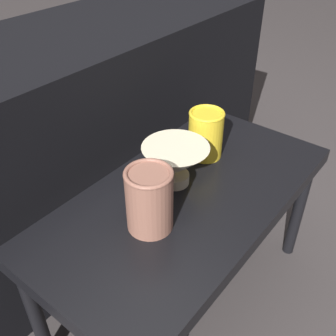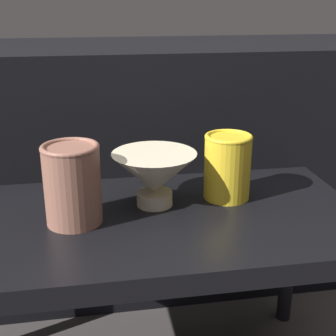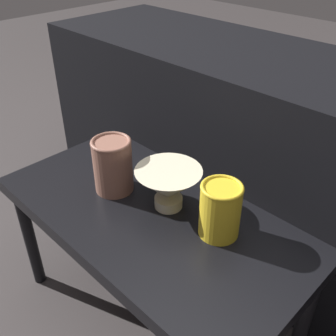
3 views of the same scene
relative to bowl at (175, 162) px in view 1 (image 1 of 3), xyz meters
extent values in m
plane|color=#383333|center=(-0.02, -0.05, -0.48)|extent=(8.00, 8.00, 0.00)
cube|color=black|center=(-0.02, -0.05, -0.08)|extent=(0.82, 0.42, 0.04)
cylinder|color=black|center=(0.36, -0.22, -0.29)|extent=(0.04, 0.04, 0.37)
cylinder|color=black|center=(-0.39, 0.12, -0.29)|extent=(0.04, 0.04, 0.37)
cylinder|color=black|center=(0.36, 0.12, -0.29)|extent=(0.04, 0.04, 0.37)
cube|color=black|center=(-0.02, 0.47, -0.14)|extent=(1.71, 0.50, 0.69)
cylinder|color=beige|center=(0.00, 0.00, -0.05)|extent=(0.07, 0.07, 0.03)
cone|color=beige|center=(0.00, 0.00, 0.00)|extent=(0.17, 0.17, 0.08)
cylinder|color=brown|center=(-0.16, -0.05, 0.01)|extent=(0.10, 0.10, 0.14)
torus|color=brown|center=(-0.16, -0.05, 0.08)|extent=(0.10, 0.10, 0.01)
cylinder|color=gold|center=(0.15, 0.01, 0.00)|extent=(0.09, 0.09, 0.13)
torus|color=gold|center=(0.15, 0.01, 0.07)|extent=(0.10, 0.10, 0.01)
camera|label=1|loc=(-0.63, -0.47, 0.56)|focal=42.00mm
camera|label=2|loc=(-0.12, -0.85, 0.33)|focal=50.00mm
camera|label=3|loc=(0.55, -0.56, 0.57)|focal=42.00mm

